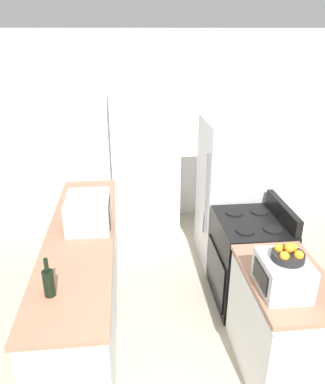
# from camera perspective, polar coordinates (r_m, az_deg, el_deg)

# --- Properties ---
(wall_back) EXTENTS (7.00, 0.06, 2.60)m
(wall_back) POSITION_cam_1_polar(r_m,az_deg,el_deg) (5.27, -1.79, 9.42)
(wall_back) COLOR silver
(wall_back) RESTS_ON ground_plane
(counter_left) EXTENTS (0.60, 2.57, 0.91)m
(counter_left) POSITION_cam_1_polar(r_m,az_deg,el_deg) (3.69, -11.84, -12.58)
(counter_left) COLOR silver
(counter_left) RESTS_ON ground_plane
(counter_right) EXTENTS (0.60, 0.97, 0.91)m
(counter_right) POSITION_cam_1_polar(r_m,az_deg,el_deg) (3.26, 17.52, -18.92)
(counter_right) COLOR silver
(counter_right) RESTS_ON ground_plane
(pantry_cabinet) EXTENTS (0.89, 0.55, 2.11)m
(pantry_cabinet) POSITION_cam_1_polar(r_m,az_deg,el_deg) (5.03, -2.63, 5.84)
(pantry_cabinet) COLOR silver
(pantry_cabinet) RESTS_ON ground_plane
(stove) EXTENTS (0.66, 0.76, 1.07)m
(stove) POSITION_cam_1_polar(r_m,az_deg,el_deg) (3.90, 12.94, -10.11)
(stove) COLOR black
(stove) RESTS_ON ground_plane
(refrigerator) EXTENTS (0.75, 0.77, 1.70)m
(refrigerator) POSITION_cam_1_polar(r_m,az_deg,el_deg) (4.40, 10.73, -0.11)
(refrigerator) COLOR #B7B7BC
(refrigerator) RESTS_ON ground_plane
(microwave) EXTENTS (0.40, 0.48, 0.29)m
(microwave) POSITION_cam_1_polar(r_m,az_deg,el_deg) (3.49, -11.20, -2.96)
(microwave) COLOR #939399
(microwave) RESTS_ON counter_left
(wine_bottle) EXTENTS (0.08, 0.08, 0.29)m
(wine_bottle) POSITION_cam_1_polar(r_m,az_deg,el_deg) (2.71, -16.96, -13.00)
(wine_bottle) COLOR black
(wine_bottle) RESTS_ON counter_left
(toaster_oven) EXTENTS (0.32, 0.38, 0.25)m
(toaster_oven) POSITION_cam_1_polar(r_m,az_deg,el_deg) (2.76, 17.84, -11.90)
(toaster_oven) COLOR #B2B2B7
(toaster_oven) RESTS_ON counter_right
(fruit_bowl) EXTENTS (0.22, 0.22, 0.12)m
(fruit_bowl) POSITION_cam_1_polar(r_m,az_deg,el_deg) (2.68, 18.61, -9.00)
(fruit_bowl) COLOR black
(fruit_bowl) RESTS_ON toaster_oven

